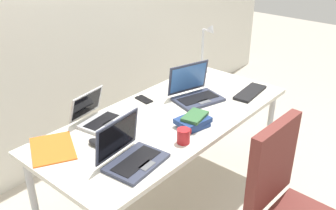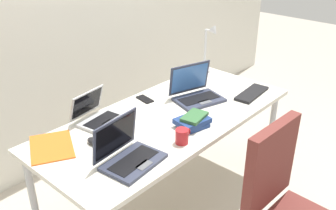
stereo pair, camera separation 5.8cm
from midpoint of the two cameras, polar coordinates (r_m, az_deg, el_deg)
ground_plane at (r=2.91m, az=-0.59°, el=-14.59°), size 12.00×12.00×0.00m
wall_back at (r=3.09m, az=-16.80°, el=14.03°), size 6.00×0.13×2.60m
desk at (r=2.51m, az=-0.67°, el=-2.79°), size 1.80×0.80×0.74m
desk_lamp at (r=3.14m, az=5.18°, el=8.38°), size 0.12×0.18×0.40m
laptop_front_right at (r=2.44m, az=-11.29°, el=-1.71°), size 0.30×0.28×0.19m
laptop_far_corner at (r=2.70m, az=3.46°, el=1.89°), size 0.39×0.34×0.24m
laptop_near_lamp at (r=2.03m, az=-6.48°, el=-7.37°), size 0.34×0.28×0.24m
external_keyboard at (r=2.85m, az=11.66°, el=1.86°), size 0.34×0.15×0.02m
computer_mouse at (r=2.22m, az=-11.65°, el=-5.53°), size 0.06×0.10×0.03m
cell_phone at (r=2.70m, az=-4.26°, el=0.84°), size 0.08×0.14×0.01m
book_stack at (r=2.36m, az=3.13°, el=-2.35°), size 0.22×0.18×0.08m
paper_folder_far_corner at (r=2.25m, az=-17.67°, el=-6.23°), size 0.35×0.38×0.01m
coffee_mug at (r=2.18m, az=1.60°, el=-4.66°), size 0.11×0.08×0.09m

